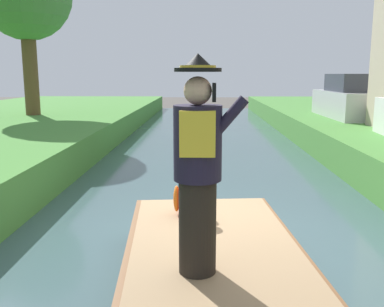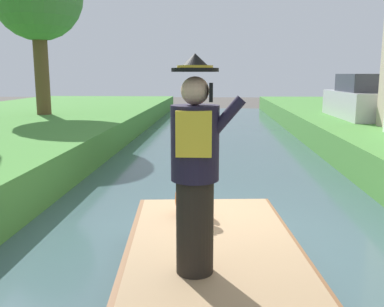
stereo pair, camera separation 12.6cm
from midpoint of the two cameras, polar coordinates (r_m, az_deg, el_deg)
The scene contains 6 objects.
ground_plane at distance 5.90m, azimuth 3.85°, elevation -13.48°, with size 80.00×80.00×0.00m, color #4C4742.
canal_water at distance 5.88m, azimuth 3.85°, elevation -13.03°, with size 5.87×48.00×0.10m, color #3D565B.
boat at distance 4.23m, azimuth 4.17°, elevation -17.64°, with size 2.14×4.33×0.61m.
person_pirate at distance 3.55m, azimuth 1.46°, elevation -1.87°, with size 0.61×0.42×1.85m.
parrot_plush at distance 5.20m, azimuth 0.43°, elevation -5.58°, with size 0.36×0.35×0.57m.
parked_car_silver at distance 16.06m, azimuth 21.98°, elevation 6.68°, with size 1.72×4.01×1.50m.
Camera 2 is at (-0.02, -5.39, 2.40)m, focal length 40.10 mm.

